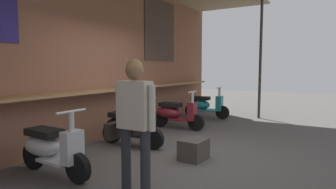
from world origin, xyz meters
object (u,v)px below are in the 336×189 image
scooter_teal (204,105)px  merchandise_crate (194,149)px  shopper_with_handbag (134,113)px  scooter_maroon (175,113)px  scooter_silver (50,148)px  scooter_black (128,126)px

scooter_teal → merchandise_crate: 4.08m
scooter_teal → shopper_with_handbag: size_ratio=0.86×
shopper_with_handbag → scooter_teal: bearing=-166.8°
scooter_maroon → scooter_silver: bearing=-93.1°
scooter_teal → scooter_maroon: bearing=-94.1°
scooter_maroon → shopper_with_handbag: shopper_with_handbag is taller
scooter_silver → shopper_with_handbag: bearing=6.8°
scooter_maroon → merchandise_crate: size_ratio=2.99×
scooter_silver → scooter_teal: size_ratio=1.00×
scooter_black → scooter_maroon: same height
scooter_teal → merchandise_crate: scooter_teal is taller
scooter_black → scooter_maroon: bearing=87.5°
scooter_maroon → scooter_teal: same height
scooter_silver → merchandise_crate: (1.65, -1.47, -0.22)m
shopper_with_handbag → merchandise_crate: size_ratio=3.46×
scooter_black → scooter_maroon: size_ratio=1.00×
scooter_silver → scooter_black: bearing=91.3°
scooter_silver → merchandise_crate: scooter_silver is taller
scooter_silver → scooter_teal: same height
scooter_maroon → scooter_teal: bearing=86.9°
scooter_silver → scooter_teal: 5.45m
scooter_maroon → shopper_with_handbag: size_ratio=0.86×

